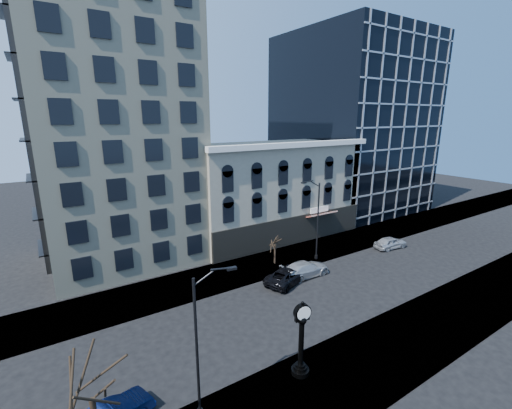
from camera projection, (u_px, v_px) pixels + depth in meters
ground at (262, 316)px, 27.03m from camera, size 160.00×160.00×0.00m
sidewalk_far at (217, 277)px, 33.52m from camera, size 160.00×6.00×0.12m
sidewalk_near at (337, 379)px, 20.51m from camera, size 160.00×6.00×0.12m
cream_tower at (108, 76)px, 34.36m from camera, size 15.90×15.40×42.50m
victorian_row at (271, 190)px, 44.78m from camera, size 22.60×11.19×12.50m
glass_office at (351, 125)px, 57.39m from camera, size 20.00×20.15×28.00m
street_clock at (301, 342)px, 20.35m from camera, size 1.11×1.11×4.87m
street_lamp_near at (207, 306)px, 16.60m from camera, size 2.15×0.59×8.33m
street_lamp_far at (313, 199)px, 35.84m from camera, size 2.31×0.66×8.99m
bare_tree_near at (89, 378)px, 13.08m from camera, size 4.23×4.23×7.26m
bare_tree_far at (275, 240)px, 35.93m from camera, size 2.00×2.00×3.44m
car_far_a at (288, 275)px, 32.44m from camera, size 5.73×3.98×1.45m
car_far_b at (305, 269)px, 33.70m from camera, size 5.22×2.17×1.51m
car_far_c at (390, 243)px, 40.88m from camera, size 4.36×2.16×1.43m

